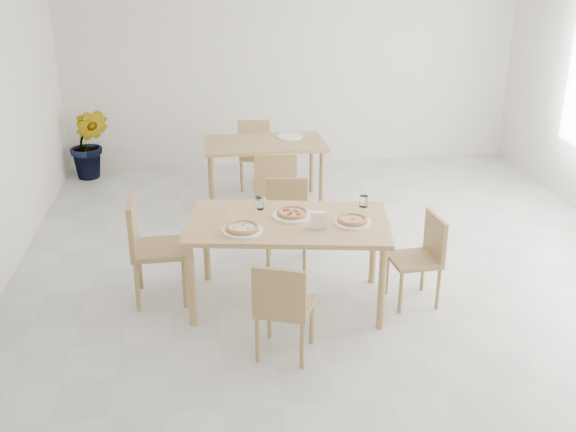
{
  "coord_description": "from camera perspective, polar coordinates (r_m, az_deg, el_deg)",
  "views": [
    {
      "loc": [
        -1.16,
        -5.38,
        2.86
      ],
      "look_at": [
        -0.54,
        -0.38,
        0.79
      ],
      "focal_mm": 42.0,
      "sensor_mm": 36.0,
      "label": 1
    }
  ],
  "objects": [
    {
      "name": "fork_b",
      "position": [
        5.6,
        -5.33,
        0.1
      ],
      "size": [
        0.09,
        0.16,
        0.01
      ],
      "primitive_type": "cube",
      "rotation": [
        0.0,
        0.0,
        -0.5
      ],
      "color": "silver",
      "rests_on": "main_table"
    },
    {
      "name": "second_table",
      "position": [
        7.68,
        -2.03,
        5.62
      ],
      "size": [
        1.38,
        0.8,
        0.75
      ],
      "rotation": [
        0.0,
        0.0,
        0.02
      ],
      "color": "#9F7E4F",
      "rests_on": "ground"
    },
    {
      "name": "chair_east",
      "position": [
        5.72,
        11.32,
        -3.07
      ],
      "size": [
        0.41,
        0.41,
        0.77
      ],
      "rotation": [
        0.0,
        0.0,
        -1.49
      ],
      "color": "#9F7E4F",
      "rests_on": "ground"
    },
    {
      "name": "napkin_holder",
      "position": [
        5.29,
        2.56,
        -0.41
      ],
      "size": [
        0.13,
        0.07,
        0.15
      ],
      "rotation": [
        0.0,
        0.0,
        -0.01
      ],
      "color": "silver",
      "rests_on": "main_table"
    },
    {
      "name": "potted_plant",
      "position": [
        8.99,
        -16.46,
        5.9
      ],
      "size": [
        0.56,
        0.47,
        0.92
      ],
      "primitive_type": "imported",
      "rotation": [
        0.0,
        0.0,
        -0.14
      ],
      "color": "#35621D",
      "rests_on": "ground"
    },
    {
      "name": "chair_back_s",
      "position": [
        7.01,
        -1.12,
        2.66
      ],
      "size": [
        0.44,
        0.44,
        0.87
      ],
      "rotation": [
        0.0,
        0.0,
        3.12
      ],
      "color": "#9F7E4F",
      "rests_on": "ground"
    },
    {
      "name": "chair_south",
      "position": [
        4.85,
        -0.46,
        -7.48
      ],
      "size": [
        0.5,
        0.5,
        0.78
      ],
      "rotation": [
        0.0,
        0.0,
        2.78
      ],
      "color": "#9F7E4F",
      "rests_on": "ground"
    },
    {
      "name": "plate_pepperoni",
      "position": [
        5.55,
        0.39,
        0.06
      ],
      "size": [
        0.34,
        0.34,
        0.02
      ],
      "primitive_type": "cylinder",
      "color": "white",
      "rests_on": "main_table"
    },
    {
      "name": "tumbler_b",
      "position": [
        5.78,
        6.42,
        1.25
      ],
      "size": [
        0.07,
        0.07,
        0.1
      ],
      "primitive_type": "cylinder",
      "color": "white",
      "rests_on": "main_table"
    },
    {
      "name": "chair_north",
      "position": [
        6.33,
        -0.12,
        0.05
      ],
      "size": [
        0.44,
        0.44,
        0.8
      ],
      "rotation": [
        0.0,
        0.0,
        -0.13
      ],
      "color": "#9F7E4F",
      "rests_on": "ground"
    },
    {
      "name": "chair_back_n",
      "position": [
        8.39,
        -2.85,
        5.69
      ],
      "size": [
        0.41,
        0.41,
        0.8
      ],
      "rotation": [
        0.0,
        0.0,
        -0.03
      ],
      "color": "#9F7E4F",
      "rests_on": "ground"
    },
    {
      "name": "tumbler_a",
      "position": [
        5.69,
        -2.41,
        1.09
      ],
      "size": [
        0.08,
        0.08,
        0.1
      ],
      "primitive_type": "cylinder",
      "color": "white",
      "rests_on": "main_table"
    },
    {
      "name": "plate_margherita",
      "position": [
        5.44,
        5.47,
        -0.54
      ],
      "size": [
        0.3,
        0.3,
        0.02
      ],
      "primitive_type": "cylinder",
      "color": "white",
      "rests_on": "main_table"
    },
    {
      "name": "pizza_margherita",
      "position": [
        5.43,
        5.48,
        -0.32
      ],
      "size": [
        0.27,
        0.27,
        0.03
      ],
      "rotation": [
        0.0,
        0.0,
        0.07
      ],
      "color": "tan",
      "rests_on": "plate_margherita"
    },
    {
      "name": "chair_west",
      "position": [
        5.73,
        -11.73,
        -2.19
      ],
      "size": [
        0.46,
        0.46,
        0.91
      ],
      "rotation": [
        0.0,
        0.0,
        1.6
      ],
      "color": "#9F7E4F",
      "rests_on": "ground"
    },
    {
      "name": "plate_empty",
      "position": [
        7.84,
        0.13,
        6.76
      ],
      "size": [
        0.29,
        0.29,
        0.02
      ],
      "primitive_type": "cylinder",
      "color": "white",
      "rests_on": "second_table"
    },
    {
      "name": "pizza_pepperoni",
      "position": [
        5.54,
        0.39,
        0.28
      ],
      "size": [
        0.32,
        0.32,
        0.03
      ],
      "rotation": [
        0.0,
        0.0,
        0.26
      ],
      "color": "tan",
      "rests_on": "plate_pepperoni"
    },
    {
      "name": "fork_a",
      "position": [
        5.67,
        -2.69,
        0.49
      ],
      "size": [
        0.03,
        0.18,
        0.01
      ],
      "primitive_type": "cube",
      "rotation": [
        0.0,
        0.0,
        -0.07
      ],
      "color": "silver",
      "rests_on": "main_table"
    },
    {
      "name": "main_table",
      "position": [
        5.49,
        0.0,
        -1.14
      ],
      "size": [
        1.75,
        1.17,
        0.75
      ],
      "rotation": [
        0.0,
        0.0,
        -0.16
      ],
      "color": "tan",
      "rests_on": "ground"
    },
    {
      "name": "plate_mushroom",
      "position": [
        5.27,
        -3.88,
        -1.23
      ],
      "size": [
        0.32,
        0.32,
        0.02
      ],
      "primitive_type": "cylinder",
      "color": "white",
      "rests_on": "main_table"
    },
    {
      "name": "pizza_mushroom",
      "position": [
        5.26,
        -3.89,
        -1.0
      ],
      "size": [
        0.31,
        0.31,
        0.03
      ],
      "rotation": [
        0.0,
        0.0,
        0.16
      ],
      "color": "tan",
      "rests_on": "plate_mushroom"
    }
  ]
}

